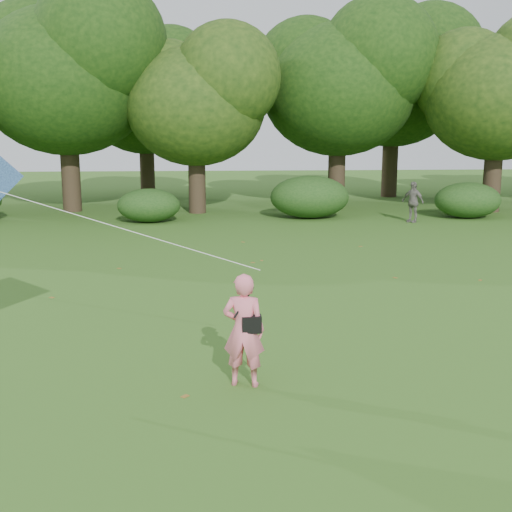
{
  "coord_description": "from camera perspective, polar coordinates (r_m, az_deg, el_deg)",
  "views": [
    {
      "loc": [
        -1.42,
        -10.19,
        3.96
      ],
      "look_at": [
        -0.53,
        2.0,
        1.5
      ],
      "focal_mm": 45.0,
      "sensor_mm": 36.0,
      "label": 1
    }
  ],
  "objects": [
    {
      "name": "ground",
      "position": [
        11.02,
        3.57,
        -9.69
      ],
      "size": [
        100.0,
        100.0,
        0.0
      ],
      "primitive_type": "plane",
      "color": "#265114",
      "rests_on": "ground"
    },
    {
      "name": "bystander_right",
      "position": [
        27.97,
        13.76,
        4.69
      ],
      "size": [
        0.99,
        1.04,
        1.73
      ],
      "primitive_type": "imported",
      "rotation": [
        0.0,
        0.0,
        -0.85
      ],
      "color": "slate",
      "rests_on": "ground"
    },
    {
      "name": "man_kite_flyer",
      "position": [
        9.93,
        -1.1,
        -6.6
      ],
      "size": [
        0.73,
        0.56,
        1.79
      ],
      "primitive_type": "imported",
      "rotation": [
        0.0,
        0.0,
        2.92
      ],
      "color": "pink",
      "rests_on": "ground"
    },
    {
      "name": "fallen_leaves",
      "position": [
        17.02,
        2.41,
        -2.07
      ],
      "size": [
        10.99,
        13.24,
        0.01
      ],
      "color": "brown",
      "rests_on": "ground"
    },
    {
      "name": "shrub_band",
      "position": [
        27.98,
        -2.7,
        4.99
      ],
      "size": [
        39.15,
        3.22,
        1.88
      ],
      "color": "#264919",
      "rests_on": "ground"
    },
    {
      "name": "tree_line",
      "position": [
        33.26,
        1.23,
        14.2
      ],
      "size": [
        54.7,
        15.3,
        9.48
      ],
      "color": "#3A2D1E",
      "rests_on": "ground"
    },
    {
      "name": "crossbody_bag",
      "position": [
        9.87,
        -0.41,
        -5.99
      ],
      "size": [
        0.43,
        0.2,
        0.71
      ],
      "color": "black",
      "rests_on": "ground"
    }
  ]
}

